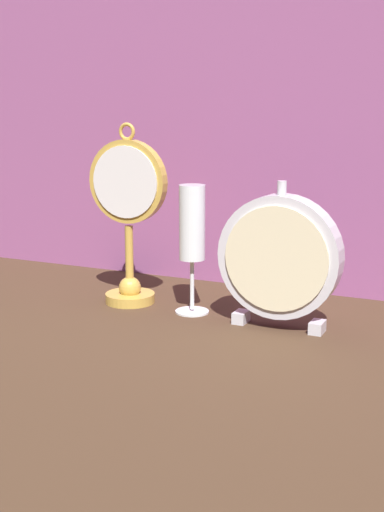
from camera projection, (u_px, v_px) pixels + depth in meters
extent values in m
plane|color=#422D1E|center=(170.00, 335.00, 1.06)|extent=(4.00, 4.00, 0.00)
cube|color=#8E4C7F|center=(250.00, 69.00, 1.27)|extent=(1.40, 0.01, 0.79)
cylinder|color=gold|center=(130.00, 298.00, 1.23)|extent=(0.09, 0.09, 0.02)
sphere|color=gold|center=(130.00, 288.00, 1.23)|extent=(0.04, 0.04, 0.04)
cylinder|color=gold|center=(129.00, 260.00, 1.22)|extent=(0.01, 0.01, 0.12)
cylinder|color=gold|center=(128.00, 182.00, 1.19)|extent=(0.14, 0.02, 0.14)
cylinder|color=silver|center=(125.00, 182.00, 1.18)|extent=(0.12, 0.00, 0.12)
torus|color=gold|center=(127.00, 132.00, 1.17)|extent=(0.03, 0.01, 0.03)
cube|color=silver|center=(241.00, 317.00, 1.12)|extent=(0.02, 0.03, 0.02)
cube|color=silver|center=(317.00, 327.00, 1.07)|extent=(0.02, 0.03, 0.02)
cylinder|color=silver|center=(280.00, 257.00, 1.07)|extent=(0.19, 0.04, 0.19)
cylinder|color=beige|center=(276.00, 259.00, 1.05)|extent=(0.16, 0.00, 0.16)
cylinder|color=silver|center=(282.00, 188.00, 1.05)|extent=(0.01, 0.01, 0.02)
cylinder|color=silver|center=(192.00, 311.00, 1.17)|extent=(0.06, 0.06, 0.01)
cylinder|color=silver|center=(192.00, 284.00, 1.16)|extent=(0.01, 0.01, 0.08)
cylinder|color=white|center=(192.00, 223.00, 1.14)|extent=(0.04, 0.04, 0.12)
cylinder|color=beige|center=(192.00, 236.00, 1.15)|extent=(0.04, 0.04, 0.08)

